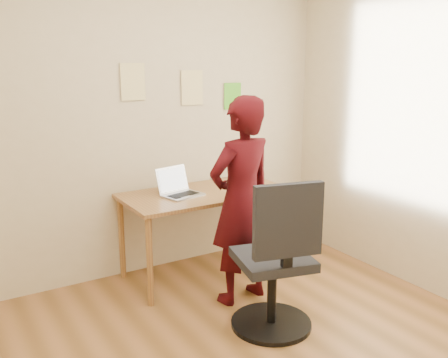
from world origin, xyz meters
TOP-DOWN VIEW (x-y plane):
  - room at (0.00, 0.00)m, footprint 3.58×3.58m
  - desk at (0.38, 1.38)m, footprint 1.40×0.70m
  - laptop at (0.15, 1.41)m, footprint 0.37×0.34m
  - paper_sheet at (0.72, 1.29)m, footprint 0.33×0.37m
  - phone at (0.62, 1.20)m, footprint 0.08×0.13m
  - wall_note_left at (-0.08, 1.74)m, footprint 0.21×0.00m
  - wall_note_mid at (0.46, 1.74)m, footprint 0.21×0.00m
  - wall_note_right at (0.88, 1.74)m, footprint 0.18×0.00m
  - office_chair at (0.32, 0.29)m, footprint 0.58×0.60m
  - person at (0.38, 0.82)m, footprint 0.62×0.45m

SIDE VIEW (x-z plane):
  - office_chair at x=0.32m, z-range -0.08..1.01m
  - desk at x=0.38m, z-range 0.28..1.02m
  - paper_sheet at x=0.72m, z-range 0.74..0.74m
  - phone at x=0.62m, z-range 0.74..0.75m
  - laptop at x=0.15m, z-range 0.68..0.90m
  - person at x=0.38m, z-range 0.00..1.59m
  - room at x=0.00m, z-range -0.04..2.74m
  - wall_note_right at x=0.88m, z-range 1.38..1.62m
  - wall_note_mid at x=0.46m, z-range 1.44..1.74m
  - wall_note_left at x=-0.08m, z-range 1.50..1.80m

